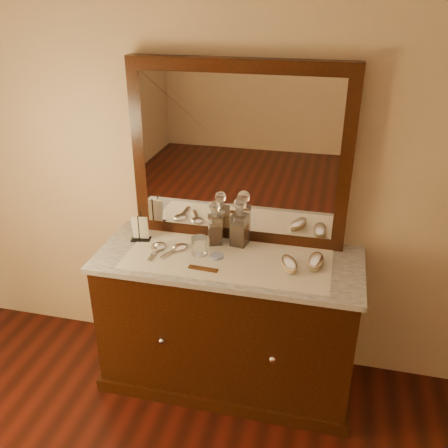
{
  "coord_description": "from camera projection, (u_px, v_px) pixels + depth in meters",
  "views": [
    {
      "loc": [
        0.51,
        -0.26,
        2.17
      ],
      "look_at": [
        0.0,
        1.85,
        1.1
      ],
      "focal_mm": 38.89,
      "sensor_mm": 36.0,
      "label": 1
    }
  ],
  "objects": [
    {
      "name": "napkin_rack",
      "position": [
        140.0,
        229.0,
        2.77
      ],
      "size": [
        0.12,
        0.08,
        0.17
      ],
      "color": "black",
      "rests_on": "marble_top"
    },
    {
      "name": "tumblers",
      "position": [
        200.0,
        246.0,
        2.62
      ],
      "size": [
        0.09,
        0.09,
        0.1
      ],
      "color": "white",
      "rests_on": "lace_runner"
    },
    {
      "name": "brush_far",
      "position": [
        316.0,
        261.0,
        2.53
      ],
      "size": [
        0.08,
        0.17,
        0.05
      ],
      "color": "tan",
      "rests_on": "lace_runner"
    },
    {
      "name": "pin_dish",
      "position": [
        217.0,
        256.0,
        2.61
      ],
      "size": [
        0.08,
        0.08,
        0.01
      ],
      "primitive_type": "cylinder",
      "rotation": [
        0.0,
        0.0,
        -0.1
      ],
      "color": "white",
      "rests_on": "lace_runner"
    },
    {
      "name": "comb",
      "position": [
        203.0,
        269.0,
        2.5
      ],
      "size": [
        0.16,
        0.04,
        0.01
      ],
      "primitive_type": "cube",
      "rotation": [
        0.0,
        0.0,
        -0.06
      ],
      "color": "brown",
      "rests_on": "lace_runner"
    },
    {
      "name": "dresser_cabinet",
      "position": [
        228.0,
        323.0,
        2.81
      ],
      "size": [
        1.4,
        0.55,
        0.82
      ],
      "primitive_type": "cube",
      "color": "black",
      "rests_on": "floor"
    },
    {
      "name": "dresser_plinth",
      "position": [
        228.0,
        372.0,
        2.98
      ],
      "size": [
        1.46,
        0.59,
        0.08
      ],
      "primitive_type": "cube",
      "color": "black",
      "rests_on": "floor"
    },
    {
      "name": "hand_mirror_inner",
      "position": [
        178.0,
        248.0,
        2.68
      ],
      "size": [
        0.13,
        0.2,
        0.02
      ],
      "color": "silver",
      "rests_on": "lace_runner"
    },
    {
      "name": "knob_right",
      "position": [
        272.0,
        359.0,
        2.48
      ],
      "size": [
        0.04,
        0.04,
        0.04
      ],
      "primitive_type": "sphere",
      "color": "silver",
      "rests_on": "dresser_cabinet"
    },
    {
      "name": "decanter_left",
      "position": [
        215.0,
        227.0,
        2.71
      ],
      "size": [
        0.1,
        0.1,
        0.26
      ],
      "color": "brown",
      "rests_on": "lace_runner"
    },
    {
      "name": "marble_top",
      "position": [
        228.0,
        260.0,
        2.62
      ],
      "size": [
        1.44,
        0.59,
        0.03
      ],
      "primitive_type": "cube",
      "color": "silver",
      "rests_on": "dresser_cabinet"
    },
    {
      "name": "hand_mirror_outer",
      "position": [
        157.0,
        248.0,
        2.69
      ],
      "size": [
        0.09,
        0.21,
        0.02
      ],
      "color": "silver",
      "rests_on": "lace_runner"
    },
    {
      "name": "knob_left",
      "position": [
        162.0,
        341.0,
        2.61
      ],
      "size": [
        0.04,
        0.04,
        0.04
      ],
      "primitive_type": "sphere",
      "color": "silver",
      "rests_on": "dresser_cabinet"
    },
    {
      "name": "brush_near",
      "position": [
        289.0,
        264.0,
        2.5
      ],
      "size": [
        0.13,
        0.18,
        0.05
      ],
      "color": "tan",
      "rests_on": "lace_runner"
    },
    {
      "name": "mirror_frame",
      "position": [
        239.0,
        155.0,
        2.61
      ],
      "size": [
        1.2,
        0.08,
        1.0
      ],
      "primitive_type": "cube",
      "color": "black",
      "rests_on": "marble_top"
    },
    {
      "name": "lace_runner",
      "position": [
        227.0,
        259.0,
        2.6
      ],
      "size": [
        1.1,
        0.45,
        0.0
      ],
      "primitive_type": "cube",
      "color": "silver",
      "rests_on": "marble_top"
    },
    {
      "name": "mirror_glass",
      "position": [
        238.0,
        157.0,
        2.58
      ],
      "size": [
        1.06,
        0.01,
        0.86
      ],
      "primitive_type": "cube",
      "color": "white",
      "rests_on": "marble_top"
    },
    {
      "name": "decanter_right",
      "position": [
        240.0,
        227.0,
        2.7
      ],
      "size": [
        0.1,
        0.1,
        0.29
      ],
      "color": "brown",
      "rests_on": "lace_runner"
    }
  ]
}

